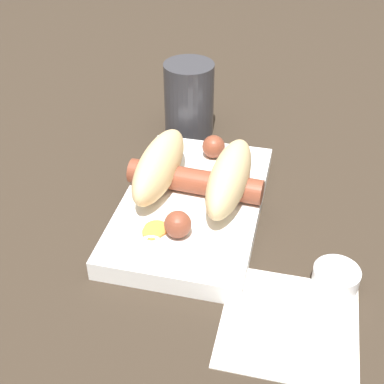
{
  "coord_description": "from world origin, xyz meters",
  "views": [
    {
      "loc": [
        0.51,
        0.12,
        0.43
      ],
      "look_at": [
        0.0,
        0.0,
        0.04
      ],
      "focal_mm": 50.0,
      "sensor_mm": 36.0,
      "label": 1
    }
  ],
  "objects_px": {
    "condiment_cup_near": "(287,304)",
    "condiment_cup_far": "(335,279)",
    "drink_glass": "(189,99)",
    "sausage": "(196,181)",
    "food_tray": "(192,206)",
    "bread_roll": "(194,172)"
  },
  "relations": [
    {
      "from": "condiment_cup_near",
      "to": "condiment_cup_far",
      "type": "relative_size",
      "value": 1.0
    },
    {
      "from": "condiment_cup_near",
      "to": "drink_glass",
      "type": "xyz_separation_m",
      "value": [
        -0.34,
        -0.18,
        0.05
      ]
    },
    {
      "from": "sausage",
      "to": "condiment_cup_far",
      "type": "bearing_deg",
      "value": 60.34
    },
    {
      "from": "food_tray",
      "to": "bread_roll",
      "type": "height_order",
      "value": "bread_roll"
    },
    {
      "from": "food_tray",
      "to": "sausage",
      "type": "height_order",
      "value": "sausage"
    },
    {
      "from": "condiment_cup_near",
      "to": "sausage",
      "type": "bearing_deg",
      "value": -138.79
    },
    {
      "from": "condiment_cup_near",
      "to": "condiment_cup_far",
      "type": "bearing_deg",
      "value": 134.71
    },
    {
      "from": "sausage",
      "to": "condiment_cup_near",
      "type": "xyz_separation_m",
      "value": [
        0.15,
        0.13,
        -0.03
      ]
    },
    {
      "from": "sausage",
      "to": "drink_glass",
      "type": "relative_size",
      "value": 1.8
    },
    {
      "from": "food_tray",
      "to": "drink_glass",
      "type": "relative_size",
      "value": 2.46
    },
    {
      "from": "condiment_cup_far",
      "to": "sausage",
      "type": "bearing_deg",
      "value": -119.66
    },
    {
      "from": "food_tray",
      "to": "sausage",
      "type": "xyz_separation_m",
      "value": [
        -0.02,
        0.0,
        0.03
      ]
    },
    {
      "from": "food_tray",
      "to": "condiment_cup_near",
      "type": "distance_m",
      "value": 0.19
    },
    {
      "from": "food_tray",
      "to": "condiment_cup_far",
      "type": "height_order",
      "value": "same"
    },
    {
      "from": "bread_roll",
      "to": "sausage",
      "type": "relative_size",
      "value": 0.78
    },
    {
      "from": "condiment_cup_far",
      "to": "drink_glass",
      "type": "relative_size",
      "value": 0.45
    },
    {
      "from": "drink_glass",
      "to": "bread_roll",
      "type": "bearing_deg",
      "value": 15.25
    },
    {
      "from": "food_tray",
      "to": "condiment_cup_near",
      "type": "bearing_deg",
      "value": 44.71
    },
    {
      "from": "bread_roll",
      "to": "drink_glass",
      "type": "bearing_deg",
      "value": -164.75
    },
    {
      "from": "sausage",
      "to": "bread_roll",
      "type": "bearing_deg",
      "value": -47.67
    },
    {
      "from": "condiment_cup_near",
      "to": "drink_glass",
      "type": "relative_size",
      "value": 0.45
    },
    {
      "from": "condiment_cup_near",
      "to": "condiment_cup_far",
      "type": "distance_m",
      "value": 0.07
    }
  ]
}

